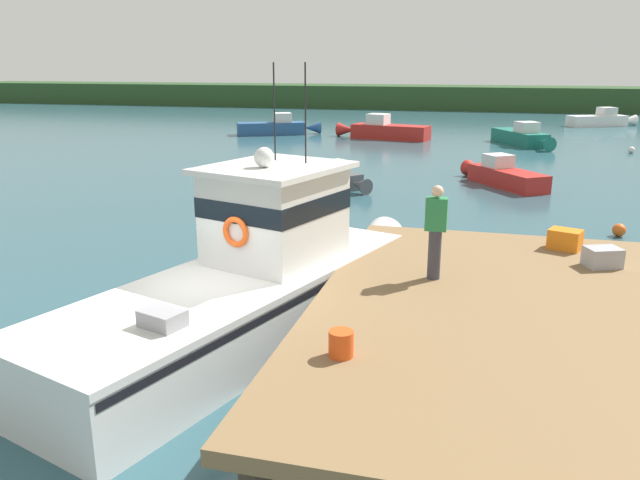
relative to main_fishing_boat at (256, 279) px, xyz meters
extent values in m
plane|color=#2D5660|center=(-0.38, -0.82, -1.01)|extent=(200.00, 200.00, 0.00)
cylinder|color=#4C3D2D|center=(1.82, 3.28, -0.51)|extent=(0.36, 0.36, 1.00)
cylinder|color=#4C3D2D|center=(7.02, 3.28, -0.51)|extent=(0.36, 0.36, 1.00)
cube|color=olive|center=(4.42, -0.82, 0.09)|extent=(6.00, 9.00, 0.20)
cube|color=white|center=(-0.18, -0.54, -0.46)|extent=(4.85, 8.38, 1.10)
cone|color=white|center=(1.34, 4.12, -0.46)|extent=(1.60, 2.05, 1.10)
cube|color=black|center=(-0.18, -0.54, -0.01)|extent=(4.81, 8.24, 0.12)
cube|color=white|center=(-0.18, -0.54, 0.15)|extent=(4.88, 8.39, 0.12)
cube|color=silver|center=(0.19, 0.60, 0.99)|extent=(2.49, 2.68, 1.80)
cube|color=black|center=(0.19, 0.60, 1.31)|extent=(2.51, 2.70, 0.36)
cube|color=silver|center=(0.19, 0.60, 1.94)|extent=(2.81, 3.04, 0.10)
sphere|color=white|center=(0.10, 0.32, 2.17)|extent=(0.36, 0.36, 0.36)
cylinder|color=black|center=(0.02, 1.19, 2.89)|extent=(0.03, 0.03, 1.80)
cylinder|color=black|center=(0.68, 0.97, 2.89)|extent=(0.03, 0.03, 1.80)
cube|color=#939399|center=(-0.33, -2.80, 0.27)|extent=(0.71, 0.60, 0.36)
torus|color=orange|center=(-1.42, -3.08, 0.15)|extent=(0.71, 0.71, 0.12)
torus|color=#EA5119|center=(-0.16, -0.48, 0.99)|extent=(0.54, 0.26, 0.54)
cube|color=orange|center=(5.54, 2.76, 0.39)|extent=(0.72, 0.63, 0.40)
cube|color=#9E9EA3|center=(6.08, 1.74, 0.37)|extent=(0.72, 0.64, 0.36)
cylinder|color=#E04C19|center=(2.29, -3.03, 0.36)|extent=(0.32, 0.32, 0.34)
cylinder|color=#383842|center=(3.16, 0.29, 0.62)|extent=(0.22, 0.22, 0.86)
cube|color=#287F47|center=(3.16, 0.29, 1.33)|extent=(0.36, 0.22, 0.56)
sphere|color=beige|center=(3.16, 0.29, 1.72)|extent=(0.20, 0.20, 0.20)
cube|color=red|center=(4.79, 15.83, -0.66)|extent=(3.19, 3.79, 0.69)
cone|color=red|center=(3.41, 17.76, -0.66)|extent=(1.11, 1.17, 0.69)
cube|color=silver|center=(4.40, 16.37, -0.06)|extent=(1.34, 1.33, 0.52)
cube|color=#4C4C51|center=(-2.27, 14.33, -0.70)|extent=(3.27, 3.00, 0.61)
cone|color=#4C4C51|center=(-0.66, 12.97, -0.70)|extent=(1.04, 1.01, 0.61)
cube|color=silver|center=(-1.82, 13.95, -0.16)|extent=(1.20, 1.20, 0.46)
cube|color=white|center=(12.13, 43.69, -0.59)|extent=(4.72, 3.32, 0.83)
cone|color=white|center=(14.68, 44.96, -0.59)|extent=(1.39, 1.25, 0.83)
cube|color=silver|center=(12.84, 44.05, 0.13)|extent=(1.54, 1.54, 0.62)
cube|color=#196B5B|center=(5.79, 30.06, -0.60)|extent=(3.33, 4.69, 0.82)
cone|color=#196B5B|center=(7.06, 27.53, -0.60)|extent=(1.25, 1.38, 0.82)
cube|color=silver|center=(6.14, 29.35, 0.12)|extent=(1.54, 1.53, 0.62)
cube|color=red|center=(-2.22, 30.92, -0.55)|extent=(5.23, 2.61, 0.91)
cone|color=red|center=(-5.27, 31.58, -0.55)|extent=(1.41, 1.15, 0.91)
cube|color=silver|center=(-3.07, 31.10, 0.24)|extent=(1.49, 1.51, 0.68)
cube|color=#285184|center=(-10.59, 31.41, -0.59)|extent=(4.80, 3.39, 0.84)
cone|color=#285184|center=(-8.00, 32.70, -0.59)|extent=(1.41, 1.27, 0.84)
cube|color=silver|center=(-9.87, 31.77, 0.15)|extent=(1.56, 1.57, 0.63)
sphere|color=#EA5B19|center=(7.73, 8.82, -0.82)|extent=(0.37, 0.37, 0.37)
sphere|color=silver|center=(11.63, 27.65, -0.83)|extent=(0.36, 0.36, 0.36)
sphere|color=#EA5B19|center=(-6.18, 12.19, -0.77)|extent=(0.47, 0.47, 0.47)
cube|color=#284723|center=(-0.38, 61.18, 0.19)|extent=(120.00, 8.00, 2.40)
camera|label=1|loc=(3.89, -10.12, 3.78)|focal=35.26mm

